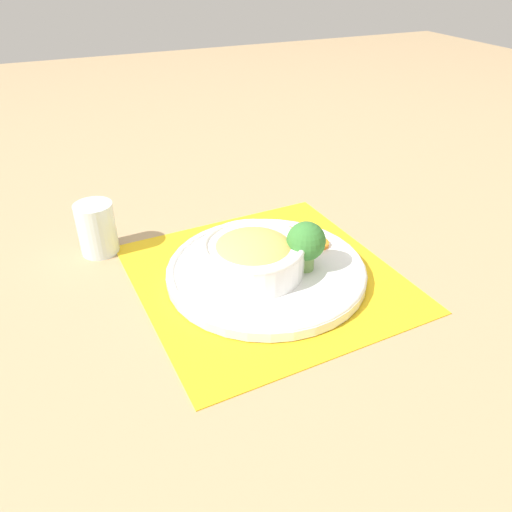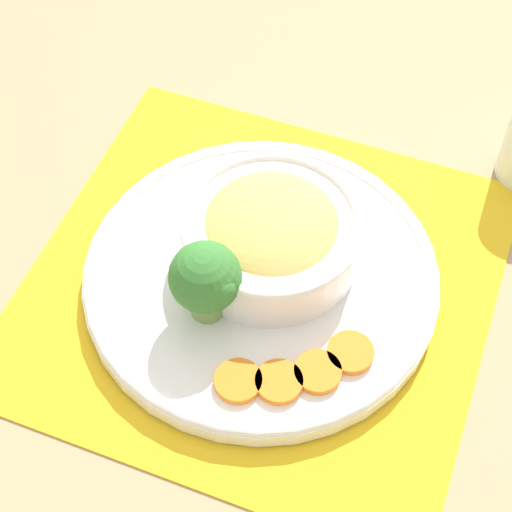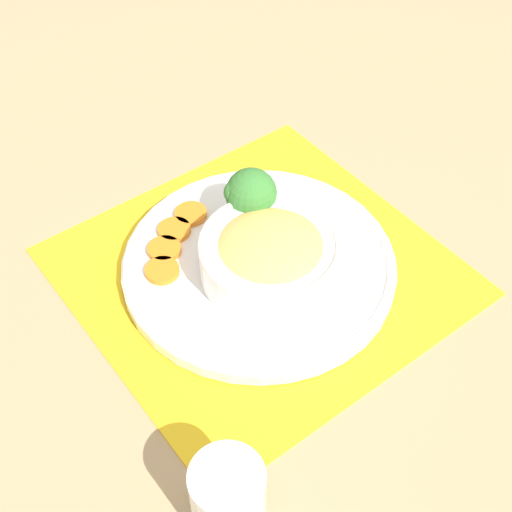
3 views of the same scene
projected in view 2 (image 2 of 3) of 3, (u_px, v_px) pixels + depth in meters
ground_plane at (261, 285)px, 0.79m from camera, size 4.00×4.00×0.00m
placemat at (261, 283)px, 0.79m from camera, size 0.44×0.43×0.00m
plate at (261, 275)px, 0.78m from camera, size 0.32×0.32×0.02m
bowl at (273, 234)px, 0.76m from camera, size 0.16×0.16×0.06m
broccoli_floret at (206, 279)px, 0.71m from camera, size 0.06×0.06×0.08m
carrot_slice_near at (238, 381)px, 0.71m from camera, size 0.04×0.04×0.01m
carrot_slice_middle at (279, 382)px, 0.71m from camera, size 0.04×0.04×0.01m
carrot_slice_far at (318, 372)px, 0.71m from camera, size 0.04×0.04×0.01m
carrot_slice_extra at (350, 353)px, 0.72m from camera, size 0.04×0.04×0.01m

